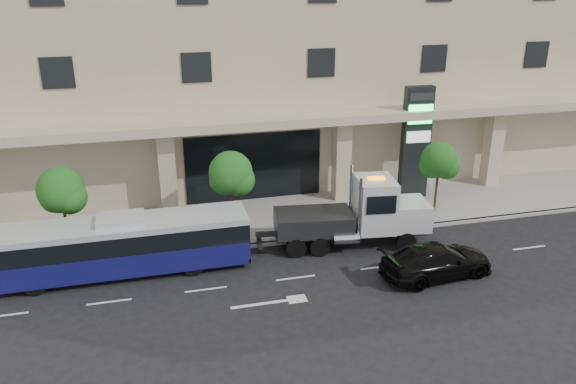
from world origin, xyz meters
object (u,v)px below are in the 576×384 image
city_bus (123,245)px  tow_truck (359,215)px  black_sedan (437,261)px  signage_pylon (416,142)px

city_bus → tow_truck: tow_truck is taller
tow_truck → black_sedan: size_ratio=1.66×
city_bus → tow_truck: size_ratio=1.28×
signage_pylon → tow_truck: bearing=-132.8°
city_bus → black_sedan: bearing=-15.6°
tow_truck → signage_pylon: bearing=50.8°
tow_truck → black_sedan: (2.28, -3.78, -0.85)m
city_bus → signage_pylon: bearing=17.1°
city_bus → black_sedan: 13.99m
city_bus → tow_truck: 11.20m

